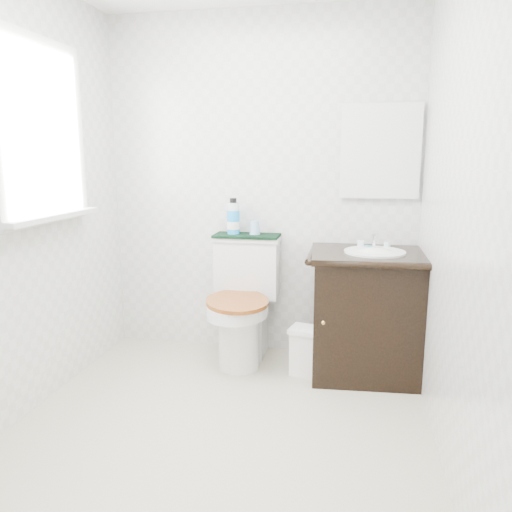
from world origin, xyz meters
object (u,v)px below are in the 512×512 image
(toilet, at_px, (243,308))
(mouthwash_bottle, at_px, (233,217))
(vanity, at_px, (367,310))
(cup, at_px, (255,228))
(trash_bin, at_px, (307,351))

(toilet, relative_size, mouthwash_bottle, 3.42)
(vanity, height_order, mouthwash_bottle, mouthwash_bottle)
(toilet, relative_size, cup, 9.14)
(vanity, distance_m, mouthwash_bottle, 1.12)
(vanity, xyz_separation_m, trash_bin, (-0.38, -0.10, -0.27))
(vanity, distance_m, cup, 0.95)
(trash_bin, distance_m, mouthwash_bottle, 1.05)
(trash_bin, xyz_separation_m, cup, (-0.41, 0.30, 0.76))
(toilet, xyz_separation_m, mouthwash_bottle, (-0.10, 0.14, 0.62))
(vanity, bearing_deg, cup, 165.69)
(vanity, xyz_separation_m, cup, (-0.79, 0.20, 0.49))
(toilet, bearing_deg, cup, 68.83)
(trash_bin, distance_m, cup, 0.92)
(trash_bin, xyz_separation_m, mouthwash_bottle, (-0.57, 0.30, 0.83))
(vanity, bearing_deg, mouthwash_bottle, 167.98)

